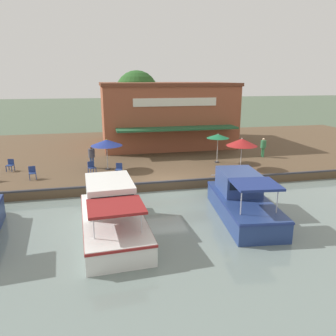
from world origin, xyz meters
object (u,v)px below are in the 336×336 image
object	(u,v)px
cafe_chair_beside_entrance	(10,164)
person_mid_patio	(92,154)
cafe_chair_back_row_seat	(32,172)
cafe_chair_mid_patio	(119,169)
motorboat_mid_row	(239,198)
cafe_chair_under_first_umbrella	(91,167)
patio_umbrella_mid_patio_right	(107,143)
patio_umbrella_mid_patio_left	(218,136)
person_at_quay_edge	(263,145)
patio_umbrella_far_corner	(242,142)
waterfront_restaurant	(164,113)
motorboat_nearest_quay	(111,211)
tree_behind_restaurant	(136,94)

from	to	relation	value
cafe_chair_beside_entrance	person_mid_patio	xyz separation A→B (m)	(0.44, 5.76, 0.57)
cafe_chair_back_row_seat	cafe_chair_mid_patio	distance (m)	5.68
cafe_chair_beside_entrance	motorboat_mid_row	size ratio (longest dim) A/B	0.12
cafe_chair_under_first_umbrella	person_mid_patio	xyz separation A→B (m)	(-1.49, 0.03, 0.57)
cafe_chair_mid_patio	patio_umbrella_mid_patio_right	bearing A→B (deg)	-157.50
cafe_chair_back_row_seat	cafe_chair_beside_entrance	bearing A→B (deg)	-142.31
patio_umbrella_mid_patio_right	cafe_chair_mid_patio	bearing A→B (deg)	22.50
patio_umbrella_mid_patio_left	motorboat_mid_row	distance (m)	9.04
cafe_chair_back_row_seat	person_at_quay_edge	size ratio (longest dim) A/B	0.52
motorboat_mid_row	patio_umbrella_far_corner	bearing A→B (deg)	154.98
waterfront_restaurant	patio_umbrella_far_corner	world-z (taller)	waterfront_restaurant
cafe_chair_beside_entrance	motorboat_mid_row	xyz separation A→B (m)	(9.48, 13.49, -0.20)
cafe_chair_back_row_seat	person_mid_patio	bearing A→B (deg)	117.72
person_at_quay_edge	motorboat_mid_row	world-z (taller)	motorboat_mid_row
patio_umbrella_mid_patio_right	cafe_chair_mid_patio	distance (m)	2.39
patio_umbrella_far_corner	cafe_chair_mid_patio	size ratio (longest dim) A/B	2.74
patio_umbrella_mid_patio_right	cafe_chair_mid_patio	xyz separation A→B (m)	(1.69, 0.70, -1.53)
waterfront_restaurant	cafe_chair_back_row_seat	world-z (taller)	waterfront_restaurant
patio_umbrella_mid_patio_left	motorboat_nearest_quay	xyz separation A→B (m)	(9.07, -8.80, -1.79)
patio_umbrella_far_corner	person_at_quay_edge	world-z (taller)	patio_umbrella_far_corner
motorboat_nearest_quay	tree_behind_restaurant	distance (m)	22.84
cafe_chair_back_row_seat	motorboat_mid_row	size ratio (longest dim) A/B	0.12
cafe_chair_back_row_seat	cafe_chair_mid_patio	size ratio (longest dim) A/B	1.00
waterfront_restaurant	patio_umbrella_far_corner	size ratio (longest dim) A/B	5.44
person_mid_patio	tree_behind_restaurant	world-z (taller)	tree_behind_restaurant
person_mid_patio	motorboat_mid_row	bearing A→B (deg)	40.52
patio_umbrella_mid_patio_left	cafe_chair_back_row_seat	size ratio (longest dim) A/B	2.73
cafe_chair_under_first_umbrella	motorboat_nearest_quay	distance (m)	8.06
person_at_quay_edge	tree_behind_restaurant	size ratio (longest dim) A/B	0.22
patio_umbrella_far_corner	cafe_chair_mid_patio	bearing A→B (deg)	-92.01
cafe_chair_mid_patio	motorboat_mid_row	distance (m)	8.89
cafe_chair_mid_patio	person_at_quay_edge	distance (m)	12.71
cafe_chair_mid_patio	tree_behind_restaurant	bearing A→B (deg)	168.32
person_at_quay_edge	motorboat_nearest_quay	world-z (taller)	motorboat_nearest_quay
cafe_chair_back_row_seat	cafe_chair_beside_entrance	size ratio (longest dim) A/B	1.00
patio_umbrella_mid_patio_right	tree_behind_restaurant	distance (m)	14.09
cafe_chair_mid_patio	cafe_chair_back_row_seat	bearing A→B (deg)	-93.87
cafe_chair_back_row_seat	patio_umbrella_far_corner	bearing A→B (deg)	87.26
patio_umbrella_mid_patio_right	tree_behind_restaurant	size ratio (longest dim) A/B	0.31
cafe_chair_mid_patio	person_mid_patio	world-z (taller)	person_mid_patio
patio_umbrella_mid_patio_left	cafe_chair_back_row_seat	distance (m)	13.77
waterfront_restaurant	motorboat_mid_row	world-z (taller)	waterfront_restaurant
motorboat_nearest_quay	cafe_chair_under_first_umbrella	bearing A→B (deg)	-173.19
patio_umbrella_far_corner	cafe_chair_mid_patio	distance (m)	9.00
cafe_chair_beside_entrance	patio_umbrella_far_corner	bearing A→B (deg)	79.13
patio_umbrella_mid_patio_right	cafe_chair_under_first_umbrella	xyz separation A→B (m)	(0.77, -1.15, -1.53)
cafe_chair_back_row_seat	tree_behind_restaurant	size ratio (longest dim) A/B	0.12
waterfront_restaurant	cafe_chair_beside_entrance	world-z (taller)	waterfront_restaurant
patio_umbrella_far_corner	patio_umbrella_mid_patio_left	size ratio (longest dim) A/B	1.00
cafe_chair_mid_patio	motorboat_mid_row	xyz separation A→B (m)	(6.63, 5.92, -0.20)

